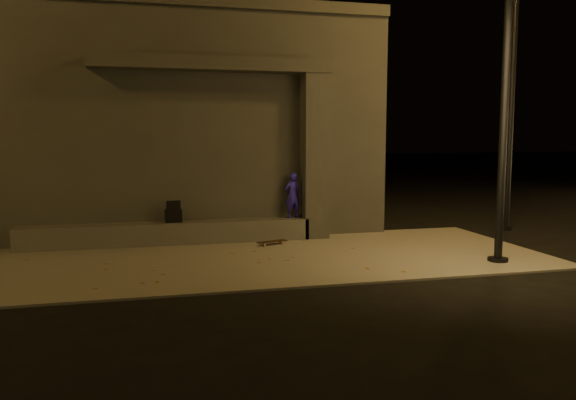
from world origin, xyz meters
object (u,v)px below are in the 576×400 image
object	(u,v)px
backpack	(173,215)
skateboard	(272,242)
column	(314,157)
skateboarder	(293,195)
street_lamp_0	(508,33)

from	to	relation	value
backpack	skateboard	bearing A→B (deg)	-24.34
column	backpack	xyz separation A→B (m)	(-3.09, 0.00, -1.19)
skateboarder	skateboard	bearing A→B (deg)	34.34
column	skateboard	bearing A→B (deg)	-149.51
backpack	skateboard	xyz separation A→B (m)	(1.98, -0.65, -0.55)
skateboarder	backpack	xyz separation A→B (m)	(-2.59, 0.00, -0.34)
street_lamp_0	skateboarder	bearing A→B (deg)	134.09
column	skateboarder	size ratio (longest dim) A/B	3.57
column	street_lamp_0	distance (m)	4.62
skateboarder	street_lamp_0	xyz separation A→B (m)	(3.04, -3.14, 3.08)
column	skateboarder	distance (m)	0.98
skateboarder	skateboard	world-z (taller)	skateboarder
column	street_lamp_0	bearing A→B (deg)	-51.01
skateboard	backpack	bearing A→B (deg)	141.47
backpack	skateboarder	bearing A→B (deg)	-6.19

